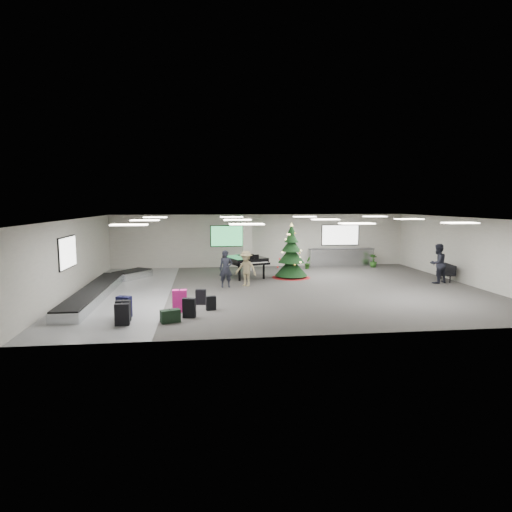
{
  "coord_description": "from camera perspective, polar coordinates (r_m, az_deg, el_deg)",
  "views": [
    {
      "loc": [
        -3.51,
        -18.9,
        3.86
      ],
      "look_at": [
        -1.05,
        1.0,
        1.39
      ],
      "focal_mm": 30.0,
      "sensor_mm": 36.0,
      "label": 1
    }
  ],
  "objects": [
    {
      "name": "ground",
      "position": [
        19.6,
        3.42,
        -4.35
      ],
      "size": [
        18.0,
        18.0,
        0.0
      ],
      "primitive_type": "plane",
      "color": "#363331",
      "rests_on": "ground"
    },
    {
      "name": "suitcase_5",
      "position": [
        14.81,
        -17.28,
        -7.01
      ],
      "size": [
        0.47,
        0.27,
        0.72
      ],
      "rotation": [
        0.0,
        0.0,
        -0.03
      ],
      "color": "black",
      "rests_on": "ground"
    },
    {
      "name": "service_counter",
      "position": [
        27.13,
        11.3,
        -0.14
      ],
      "size": [
        4.05,
        0.65,
        1.08
      ],
      "color": "silver",
      "rests_on": "ground"
    },
    {
      "name": "green_duffel",
      "position": [
        14.36,
        -11.36,
        -7.85
      ],
      "size": [
        0.69,
        0.49,
        0.44
      ],
      "rotation": [
        0.0,
        0.0,
        0.33
      ],
      "color": "black",
      "rests_on": "ground"
    },
    {
      "name": "suitcase_0",
      "position": [
        14.36,
        -17.42,
        -7.45
      ],
      "size": [
        0.47,
        0.28,
        0.72
      ],
      "rotation": [
        0.0,
        0.0,
        0.06
      ],
      "color": "black",
      "rests_on": "ground"
    },
    {
      "name": "pink_suitcase",
      "position": [
        15.61,
        -10.13,
        -5.9
      ],
      "size": [
        0.51,
        0.29,
        0.82
      ],
      "rotation": [
        0.0,
        0.0,
        -0.01
      ],
      "color": "#F52095",
      "rests_on": "ground"
    },
    {
      "name": "potted_plant_left",
      "position": [
        25.55,
        6.88,
        -0.91
      ],
      "size": [
        0.48,
        0.51,
        0.72
      ],
      "primitive_type": "imported",
      "rotation": [
        0.0,
        0.0,
        1.01
      ],
      "color": "#184014",
      "rests_on": "ground"
    },
    {
      "name": "suitcase_7",
      "position": [
        15.71,
        -6.02,
        -6.27
      ],
      "size": [
        0.38,
        0.25,
        0.53
      ],
      "rotation": [
        0.0,
        0.0,
        0.19
      ],
      "color": "black",
      "rests_on": "ground"
    },
    {
      "name": "potted_plant_right",
      "position": [
        26.93,
        15.38,
        -0.61
      ],
      "size": [
        0.63,
        0.63,
        0.81
      ],
      "primitive_type": "imported",
      "rotation": [
        0.0,
        0.0,
        2.52
      ],
      "color": "#184014",
      "rests_on": "ground"
    },
    {
      "name": "suitcase_1",
      "position": [
        14.82,
        -8.9,
        -6.84
      ],
      "size": [
        0.47,
        0.31,
        0.68
      ],
      "rotation": [
        0.0,
        0.0,
        -0.21
      ],
      "color": "black",
      "rests_on": "ground"
    },
    {
      "name": "bench",
      "position": [
        23.42,
        24.17,
        -1.9
      ],
      "size": [
        0.65,
        1.4,
        0.85
      ],
      "rotation": [
        0.0,
        0.0,
        -0.15
      ],
      "color": "black",
      "rests_on": "ground"
    },
    {
      "name": "traveler_b",
      "position": [
        20.01,
        -1.34,
        -1.68
      ],
      "size": [
        1.24,
        1.12,
        1.67
      ],
      "primitive_type": "imported",
      "rotation": [
        0.0,
        0.0,
        -0.59
      ],
      "color": "#92835A",
      "rests_on": "ground"
    },
    {
      "name": "room_envelope",
      "position": [
        19.87,
        2.04,
        2.6
      ],
      "size": [
        18.02,
        14.02,
        3.21
      ],
      "color": "beige",
      "rests_on": "ground"
    },
    {
      "name": "traveler_bench",
      "position": [
        22.53,
        23.07,
        -0.93
      ],
      "size": [
        1.12,
        0.99,
        1.93
      ],
      "primitive_type": "imported",
      "rotation": [
        0.0,
        0.0,
        3.47
      ],
      "color": "black",
      "rests_on": "ground"
    },
    {
      "name": "baggage_carousel",
      "position": [
        19.65,
        -19.7,
        -4.1
      ],
      "size": [
        2.28,
        9.71,
        0.43
      ],
      "color": "silver",
      "rests_on": "ground"
    },
    {
      "name": "navy_suitcase",
      "position": [
        15.33,
        -17.18,
        -6.48
      ],
      "size": [
        0.54,
        0.42,
        0.75
      ],
      "rotation": [
        0.0,
        0.0,
        -0.36
      ],
      "color": "black",
      "rests_on": "ground"
    },
    {
      "name": "christmas_tree",
      "position": [
        22.39,
        4.72,
        -0.38
      ],
      "size": [
        2.02,
        2.02,
        2.88
      ],
      "color": "maroon",
      "rests_on": "ground"
    },
    {
      "name": "grand_piano",
      "position": [
        22.27,
        -1.38,
        -0.58
      ],
      "size": [
        2.36,
        2.69,
        1.29
      ],
      "rotation": [
        0.0,
        0.0,
        0.34
      ],
      "color": "black",
      "rests_on": "ground"
    },
    {
      "name": "suitcase_3",
      "position": [
        16.64,
        -7.36,
        -5.43
      ],
      "size": [
        0.42,
        0.28,
        0.6
      ],
      "rotation": [
        0.0,
        0.0,
        -0.18
      ],
      "color": "black",
      "rests_on": "ground"
    },
    {
      "name": "traveler_a",
      "position": [
        19.79,
        -4.03,
        -1.72
      ],
      "size": [
        0.66,
        0.46,
        1.72
      ],
      "primitive_type": "imported",
      "rotation": [
        0.0,
        0.0,
        0.09
      ],
      "color": "black",
      "rests_on": "ground"
    }
  ]
}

